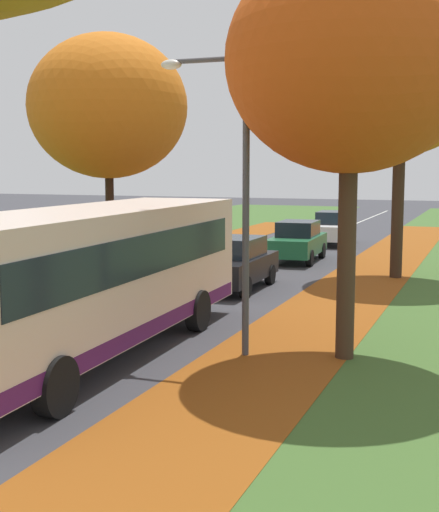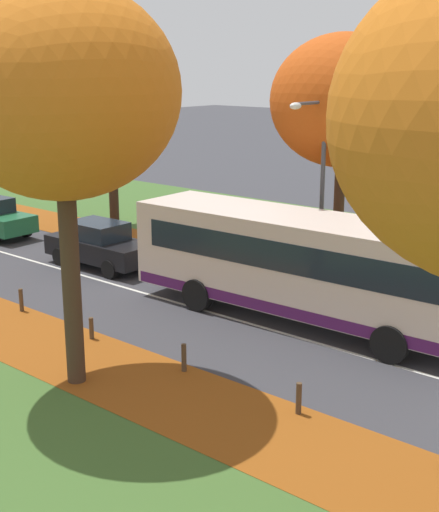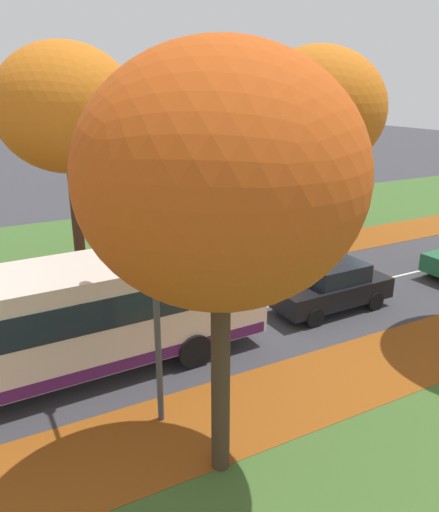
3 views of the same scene
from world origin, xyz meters
name	(u,v)px [view 2 (image 2 of 3)]	position (x,y,z in m)	size (l,w,h in m)	color
leaf_litter_left	(33,339)	(-4.60, 14.00, 0.01)	(2.80, 60.00, 0.00)	#8C4714
grass_verge_right	(206,221)	(9.20, 20.00, 0.00)	(12.00, 90.00, 0.01)	#3D6028
leaf_litter_right	(248,265)	(4.60, 14.00, 0.01)	(2.80, 60.00, 0.00)	#8C4714
road_centre_line	(40,263)	(0.00, 20.00, 0.00)	(0.12, 80.00, 0.01)	silver
tree_left_near	(60,93)	(-5.48, 11.10, 6.45)	(5.00, 5.00, 8.73)	#422D1E
tree_right_near	(343,101)	(5.92, 11.14, 5.82)	(4.82, 4.82, 8.01)	#422D1E
tree_right_mid	(109,76)	(5.53, 22.12, 6.50)	(5.23, 5.23, 8.88)	#382619
bollard_third	(299,399)	(-3.54, 6.33, 0.35)	(0.12, 0.12, 0.70)	#4C3823
bollard_fourth	(184,358)	(-3.52, 9.58, 0.34)	(0.12, 0.12, 0.69)	#4C3823
bollard_fifth	(91,328)	(-3.59, 12.83, 0.30)	(0.12, 0.12, 0.60)	#4C3823
bollard_sixth	(21,300)	(-3.50, 16.08, 0.35)	(0.12, 0.12, 0.69)	#4C3823
streetlamp_right	(317,174)	(3.67, 10.63, 3.74)	(1.89, 0.28, 6.00)	#47474C
bus	(304,262)	(1.17, 9.36, 1.70)	(2.90, 10.47, 2.98)	beige
car_black_lead	(100,245)	(1.13, 17.95, 0.81)	(1.84, 4.23, 1.62)	black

